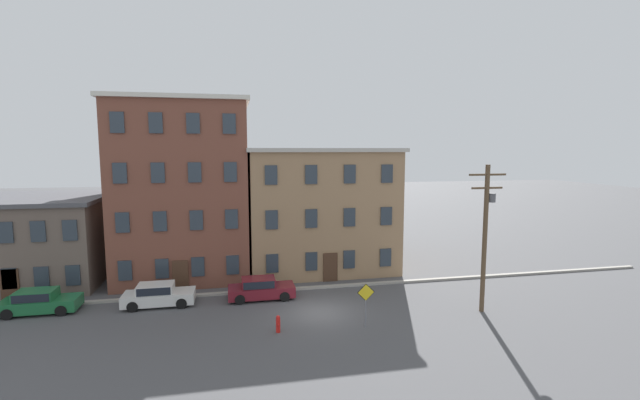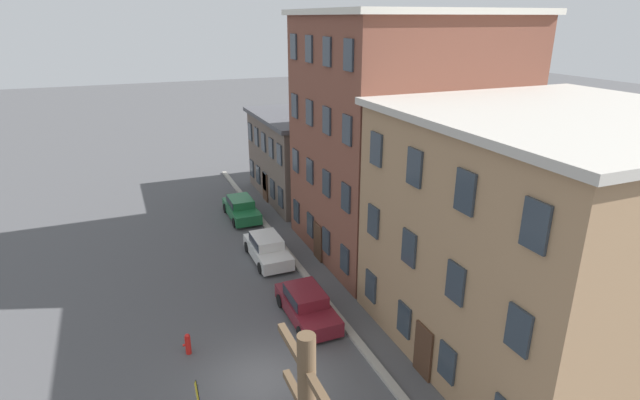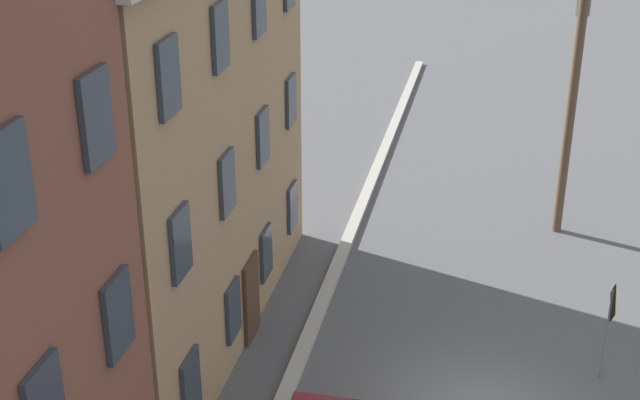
{
  "view_description": "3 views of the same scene",
  "coord_description": "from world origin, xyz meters",
  "px_view_note": "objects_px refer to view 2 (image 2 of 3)",
  "views": [
    {
      "loc": [
        -5.07,
        -24.86,
        9.95
      ],
      "look_at": [
        0.84,
        3.95,
        6.5
      ],
      "focal_mm": 24.0,
      "sensor_mm": 36.0,
      "label": 1
    },
    {
      "loc": [
        15.5,
        -3.94,
        13.34
      ],
      "look_at": [
        -1.08,
        2.88,
        6.75
      ],
      "focal_mm": 28.0,
      "sensor_mm": 36.0,
      "label": 2
    },
    {
      "loc": [
        -16.48,
        0.21,
        12.69
      ],
      "look_at": [
        -0.84,
        3.55,
        5.36
      ],
      "focal_mm": 50.0,
      "sensor_mm": 36.0,
      "label": 3
    }
  ],
  "objects_px": {
    "car_white": "(267,248)",
    "car_maroon": "(307,304)",
    "fire_hydrant": "(188,344)",
    "car_green": "(241,207)"
  },
  "relations": [
    {
      "from": "car_white",
      "to": "car_maroon",
      "type": "relative_size",
      "value": 1.0
    },
    {
      "from": "car_white",
      "to": "car_maroon",
      "type": "height_order",
      "value": "same"
    },
    {
      "from": "car_white",
      "to": "car_maroon",
      "type": "bearing_deg",
      "value": -0.39
    },
    {
      "from": "car_green",
      "to": "car_maroon",
      "type": "xyz_separation_m",
      "value": [
        13.49,
        -0.22,
        0.0
      ]
    },
    {
      "from": "car_white",
      "to": "fire_hydrant",
      "type": "relative_size",
      "value": 4.58
    },
    {
      "from": "car_green",
      "to": "fire_hydrant",
      "type": "relative_size",
      "value": 4.58
    },
    {
      "from": "car_green",
      "to": "car_white",
      "type": "relative_size",
      "value": 1.0
    },
    {
      "from": "car_maroon",
      "to": "fire_hydrant",
      "type": "distance_m",
      "value": 5.6
    },
    {
      "from": "car_white",
      "to": "fire_hydrant",
      "type": "distance_m",
      "value": 9.08
    },
    {
      "from": "car_white",
      "to": "fire_hydrant",
      "type": "height_order",
      "value": "car_white"
    }
  ]
}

